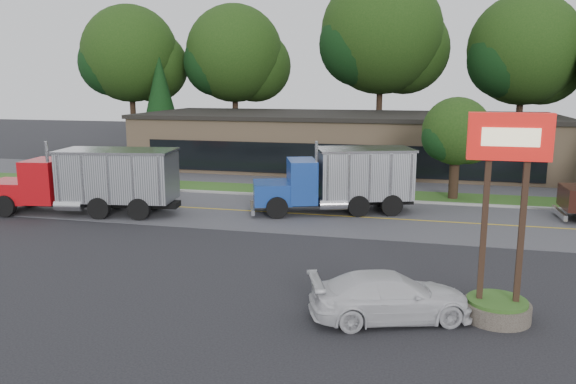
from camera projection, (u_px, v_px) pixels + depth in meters
The scene contains 17 objects.
ground at pixel (194, 265), 21.13m from camera, with size 140.00×140.00×0.00m, color #2C2C31.
road at pixel (261, 212), 29.71m from camera, with size 60.00×8.00×0.02m, color slate.
center_line at pixel (261, 212), 29.71m from camera, with size 60.00×0.12×0.01m, color gold.
curb at pixel (281, 196), 33.71m from camera, with size 60.00×0.30×0.12m, color #9E9E99.
grass_verge at pixel (288, 191), 35.43m from camera, with size 60.00×3.40×0.03m, color #2A5E20.
far_parking at pixel (305, 178), 40.19m from camera, with size 60.00×7.00×0.02m, color slate.
strip_mall at pixel (345, 142), 45.06m from camera, with size 32.00×12.00×4.00m, color tan.
bilo_sign at pixel (501, 252), 15.91m from camera, with size 2.20×1.90×5.95m.
tree_far_a at pixel (132, 59), 54.64m from camera, with size 9.88×9.30×14.10m.
tree_far_b at pixel (236, 58), 54.21m from camera, with size 9.89×9.31×14.11m.
tree_far_c at pixel (383, 39), 50.66m from camera, with size 11.59×10.90×16.53m.
tree_far_d at pixel (525, 55), 47.19m from camera, with size 9.88×9.30×14.09m.
evergreen_left at pixel (160, 99), 52.45m from camera, with size 4.17×4.17×9.48m.
tree_verge at pixel (457, 135), 32.40m from camera, with size 4.16×3.92×5.93m.
dump_truck_red at pixel (93, 179), 28.96m from camera, with size 10.17×3.91×3.36m.
dump_truck_blue at pixel (342, 178), 29.33m from camera, with size 8.60×5.05×3.36m.
rally_car at pixel (391, 296), 16.18m from camera, with size 1.91×4.70×1.36m, color silver.
Camera 1 is at (8.26, -18.78, 6.76)m, focal length 35.00 mm.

